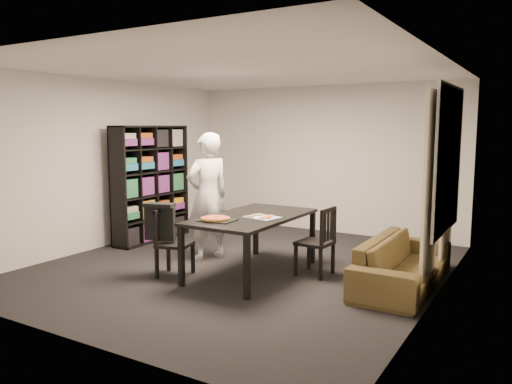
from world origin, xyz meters
The scene contains 16 objects.
room centered at (0.00, 0.00, 1.30)m, with size 5.01×5.51×2.61m.
window_pane centered at (2.48, 0.60, 1.50)m, with size 0.02×1.40×1.60m, color black.
window_frame centered at (2.48, 0.60, 1.50)m, with size 0.03×1.52×1.72m, color white.
curtain_left centered at (2.40, 0.08, 1.15)m, with size 0.03×0.70×2.25m, color beige.
curtain_right centered at (2.40, 1.12, 1.15)m, with size 0.03×0.70×2.25m, color beige.
bookshelf centered at (-2.16, 0.60, 0.95)m, with size 0.35×1.50×1.90m, color black.
dining_table centered at (0.28, -0.20, 0.69)m, with size 1.01×1.82×0.76m.
chair_left centered at (-0.58, -0.81, 0.49)m, with size 0.49×0.49×0.86m.
chair_right centered at (1.08, 0.15, 0.50)m, with size 0.43×0.43×0.88m.
draped_jacket centered at (-0.69, -0.84, 0.71)m, with size 0.41×0.26×0.47m.
person centered at (-0.65, 0.13, 0.90)m, with size 0.66×0.43×1.80m, color silver.
baking_tray centered at (0.11, -0.72, 0.77)m, with size 0.40×0.32×0.01m, color black.
pepperoni_pizza centered at (0.08, -0.72, 0.79)m, with size 0.35×0.35×0.03m.
kitchen_towel centered at (0.47, -0.26, 0.76)m, with size 0.40×0.30×0.01m, color white.
pizza_slices centered at (0.44, -0.26, 0.78)m, with size 0.37×0.31×0.01m, color #B56B38, non-canonical shape.
sofa centered at (2.08, 0.28, 0.28)m, with size 1.94×0.76×0.57m, color #46411C.
Camera 1 is at (3.51, -5.55, 1.88)m, focal length 35.00 mm.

